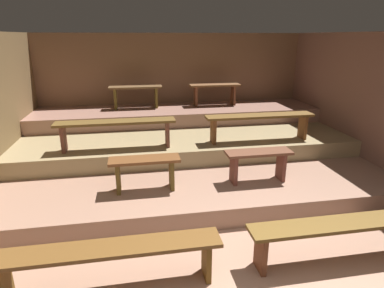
% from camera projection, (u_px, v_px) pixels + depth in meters
% --- Properties ---
extents(ground, '(6.44, 5.95, 0.08)m').
position_uv_depth(ground, '(195.00, 187.00, 5.04)').
color(ground, '#A87D64').
extents(wall_back, '(6.44, 0.06, 2.26)m').
position_uv_depth(wall_back, '(173.00, 87.00, 7.10)').
color(wall_back, brown).
rests_on(wall_back, ground).
extents(wall_right, '(0.06, 5.95, 2.26)m').
position_uv_depth(wall_right, '(372.00, 106.00, 5.15)').
color(wall_right, brown).
rests_on(wall_right, ground).
extents(platform_lower, '(5.64, 3.84, 0.27)m').
position_uv_depth(platform_lower, '(188.00, 162.00, 5.59)').
color(platform_lower, '#9E7560').
rests_on(platform_lower, ground).
extents(platform_middle, '(5.64, 2.53, 0.27)m').
position_uv_depth(platform_middle, '(182.00, 136.00, 6.12)').
color(platform_middle, '#9D885E').
rests_on(platform_middle, platform_lower).
extents(platform_upper, '(5.64, 1.21, 0.27)m').
position_uv_depth(platform_upper, '(177.00, 114.00, 6.66)').
color(platform_upper, '#A17362').
rests_on(platform_upper, platform_middle).
extents(bench_floor_left, '(2.00, 0.29, 0.44)m').
position_uv_depth(bench_floor_left, '(109.00, 255.00, 2.86)').
color(bench_floor_left, brown).
rests_on(bench_floor_left, ground).
extents(bench_floor_right, '(2.00, 0.29, 0.44)m').
position_uv_depth(bench_floor_right, '(345.00, 229.00, 3.24)').
color(bench_floor_right, brown).
rests_on(bench_floor_right, ground).
extents(bench_lower_left, '(0.90, 0.29, 0.44)m').
position_uv_depth(bench_lower_left, '(145.00, 167.00, 4.18)').
color(bench_lower_left, brown).
rests_on(bench_lower_left, platform_lower).
extents(bench_lower_right, '(0.90, 0.29, 0.44)m').
position_uv_depth(bench_lower_right, '(258.00, 160.00, 4.44)').
color(bench_lower_right, brown).
rests_on(bench_lower_right, platform_lower).
extents(bench_middle_left, '(1.80, 0.29, 0.44)m').
position_uv_depth(bench_middle_left, '(116.00, 127.00, 4.93)').
color(bench_middle_left, brown).
rests_on(bench_middle_left, platform_middle).
extents(bench_middle_right, '(1.80, 0.29, 0.44)m').
position_uv_depth(bench_middle_right, '(260.00, 120.00, 5.32)').
color(bench_middle_right, brown).
rests_on(bench_middle_right, platform_middle).
extents(bench_upper_left, '(1.05, 0.29, 0.44)m').
position_uv_depth(bench_upper_left, '(136.00, 92.00, 6.53)').
color(bench_upper_left, brown).
rests_on(bench_upper_left, platform_upper).
extents(bench_upper_right, '(1.05, 0.29, 0.44)m').
position_uv_depth(bench_upper_right, '(215.00, 90.00, 6.80)').
color(bench_upper_right, brown).
rests_on(bench_upper_right, platform_upper).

